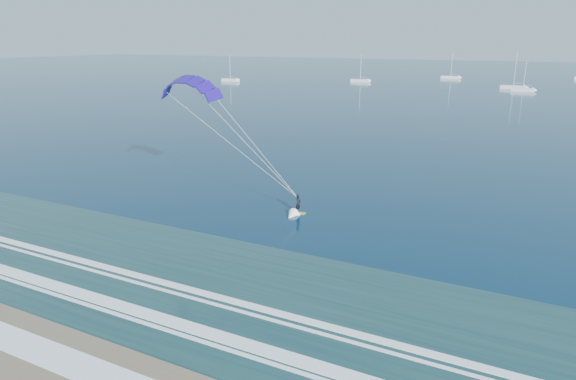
% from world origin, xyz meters
% --- Properties ---
extents(ground, '(900.00, 900.00, 0.00)m').
position_xyz_m(ground, '(0.00, 0.00, 0.00)').
color(ground, '#072E44').
rests_on(ground, ground).
extents(kitesurfer_rig, '(15.01, 6.89, 14.90)m').
position_xyz_m(kitesurfer_rig, '(-7.85, 25.57, 7.77)').
color(kitesurfer_rig, '#A9BF16').
rests_on(kitesurfer_rig, ground).
extents(sailboat_0, '(7.79, 2.40, 10.72)m').
position_xyz_m(sailboat_0, '(-104.06, 168.59, 0.67)').
color(sailboat_0, silver).
rests_on(sailboat_0, ground).
extents(sailboat_1, '(8.07, 2.40, 11.17)m').
position_xyz_m(sailboat_1, '(-54.12, 190.81, 0.68)').
color(sailboat_1, silver).
rests_on(sailboat_1, ground).
extents(sailboat_2, '(8.45, 2.40, 11.42)m').
position_xyz_m(sailboat_2, '(-24.28, 228.11, 0.68)').
color(sailboat_2, silver).
rests_on(sailboat_2, ground).
extents(sailboat_3, '(7.34, 2.40, 10.37)m').
position_xyz_m(sailboat_3, '(8.92, 178.02, 0.67)').
color(sailboat_3, silver).
rests_on(sailboat_3, ground).
extents(sailboat_8, '(8.76, 2.40, 12.98)m').
position_xyz_m(sailboat_8, '(5.13, 187.47, 0.70)').
color(sailboat_8, silver).
rests_on(sailboat_8, ground).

